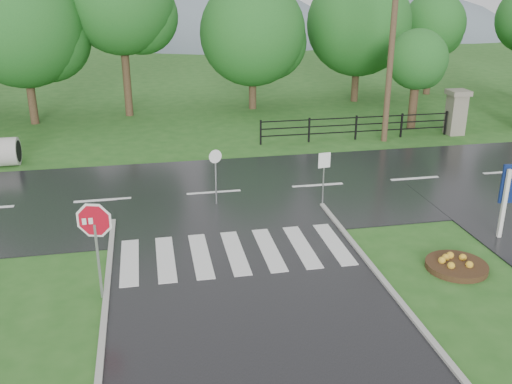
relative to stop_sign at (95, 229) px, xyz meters
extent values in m
plane|color=#275B1E|center=(3.66, -3.33, -1.88)|extent=(120.00, 120.00, 0.00)
cube|color=black|center=(3.66, 6.67, -1.88)|extent=(90.00, 8.00, 0.04)
cube|color=silver|center=(0.66, 1.67, -1.82)|extent=(0.50, 2.80, 0.02)
cube|color=silver|center=(1.66, 1.67, -1.82)|extent=(0.50, 2.80, 0.02)
cube|color=silver|center=(2.66, 1.67, -1.82)|extent=(0.50, 2.80, 0.02)
cube|color=silver|center=(3.66, 1.67, -1.82)|extent=(0.50, 2.80, 0.02)
cube|color=silver|center=(4.66, 1.67, -1.82)|extent=(0.50, 2.80, 0.02)
cube|color=silver|center=(5.66, 1.67, -1.82)|extent=(0.50, 2.80, 0.02)
cube|color=silver|center=(6.66, 1.67, -1.82)|extent=(0.50, 2.80, 0.02)
cube|color=gray|center=(16.66, 12.67, -0.88)|extent=(0.80, 0.80, 2.00)
cube|color=#6B6659|center=(16.66, 12.67, 0.24)|extent=(1.00, 1.00, 0.24)
cube|color=black|center=(11.41, 12.67, -1.48)|extent=(9.50, 0.05, 0.05)
cube|color=black|center=(11.41, 12.67, -1.13)|extent=(9.50, 0.05, 0.05)
cube|color=black|center=(11.41, 12.67, -0.78)|extent=(9.50, 0.05, 0.05)
cube|color=black|center=(6.66, 12.67, -1.28)|extent=(0.08, 0.08, 1.20)
cube|color=black|center=(16.16, 12.67, -1.28)|extent=(0.08, 0.08, 1.20)
sphere|color=slate|center=(11.66, 61.67, -19.16)|extent=(48.00, 48.00, 48.00)
sphere|color=slate|center=(39.66, 61.67, -14.84)|extent=(36.00, 36.00, 36.00)
cylinder|color=#9E9B93|center=(-4.66, 11.67, -1.28)|extent=(1.30, 1.20, 1.20)
cube|color=#939399|center=(0.00, 0.00, -0.88)|extent=(0.06, 0.06, 2.00)
cylinder|color=white|center=(0.00, 0.01, 0.22)|extent=(1.16, 0.35, 1.20)
cylinder|color=#B20C1F|center=(0.00, 0.00, 0.22)|extent=(1.01, 0.32, 1.05)
cube|color=silver|center=(11.78, 1.18, -0.77)|extent=(0.12, 0.12, 2.23)
cylinder|color=#332111|center=(9.50, -0.36, -1.80)|extent=(1.68, 1.68, 0.17)
cube|color=#939399|center=(7.23, 4.71, -0.96)|extent=(0.04, 0.04, 1.84)
cube|color=white|center=(7.23, 4.69, -0.19)|extent=(0.44, 0.07, 0.53)
cylinder|color=#939399|center=(3.61, 5.52, -0.94)|extent=(0.06, 0.06, 1.89)
cylinder|color=white|center=(3.61, 5.50, -0.08)|extent=(0.45, 0.17, 0.47)
cylinder|color=#473523|center=(12.69, 12.17, 2.31)|extent=(0.28, 0.28, 8.39)
cylinder|color=#3D2B1C|center=(15.04, 14.17, -0.39)|extent=(0.39, 0.39, 2.98)
sphere|color=#1B581F|center=(15.04, 14.17, 1.70)|extent=(3.04, 3.04, 3.04)
camera|label=1|loc=(1.40, -12.96, 5.71)|focal=40.00mm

